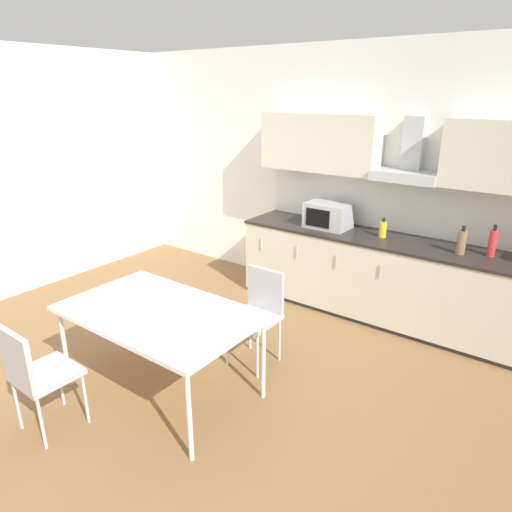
# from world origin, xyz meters

# --- Properties ---
(ground_plane) EXTENTS (8.53, 7.33, 0.02)m
(ground_plane) POSITION_xyz_m (0.00, 0.00, -0.01)
(ground_plane) COLOR brown
(wall_back) EXTENTS (6.83, 0.10, 2.86)m
(wall_back) POSITION_xyz_m (0.00, 2.49, 1.43)
(wall_back) COLOR white
(wall_back) RESTS_ON ground_plane
(kitchen_counter) EXTENTS (3.43, 0.68, 0.91)m
(kitchen_counter) POSITION_xyz_m (1.05, 2.11, 0.46)
(kitchen_counter) COLOR #333333
(kitchen_counter) RESTS_ON ground_plane
(backsplash_tile) EXTENTS (3.41, 0.02, 0.57)m
(backsplash_tile) POSITION_xyz_m (1.05, 2.43, 1.19)
(backsplash_tile) COLOR silver
(backsplash_tile) RESTS_ON kitchen_counter
(upper_wall_cabinets) EXTENTS (3.41, 0.40, 0.63)m
(upper_wall_cabinets) POSITION_xyz_m (1.05, 2.27, 1.81)
(upper_wall_cabinets) COLOR beige
(microwave) EXTENTS (0.48, 0.35, 0.28)m
(microwave) POSITION_xyz_m (0.26, 2.11, 1.05)
(microwave) COLOR #ADADB2
(microwave) RESTS_ON kitchen_counter
(bottle_red) EXTENTS (0.07, 0.07, 0.30)m
(bottle_red) POSITION_xyz_m (1.94, 2.17, 1.04)
(bottle_red) COLOR red
(bottle_red) RESTS_ON kitchen_counter
(bottle_yellow) EXTENTS (0.08, 0.08, 0.21)m
(bottle_yellow) POSITION_xyz_m (0.90, 2.13, 0.99)
(bottle_yellow) COLOR yellow
(bottle_yellow) RESTS_ON kitchen_counter
(bottle_brown) EXTENTS (0.08, 0.08, 0.28)m
(bottle_brown) POSITION_xyz_m (1.69, 2.06, 1.02)
(bottle_brown) COLOR brown
(bottle_brown) RESTS_ON kitchen_counter
(dining_table) EXTENTS (1.55, 0.96, 0.75)m
(dining_table) POSITION_xyz_m (0.03, -0.23, 0.70)
(dining_table) COLOR white
(dining_table) RESTS_ON ground_plane
(chair_far_right) EXTENTS (0.40, 0.40, 0.87)m
(chair_far_right) POSITION_xyz_m (0.38, 0.63, 0.53)
(chair_far_right) COLOR #B2B2B7
(chair_far_right) RESTS_ON ground_plane
(chair_near_left) EXTENTS (0.41, 0.41, 0.87)m
(chair_near_left) POSITION_xyz_m (-0.32, -1.09, 0.53)
(chair_near_left) COLOR #B2B2B7
(chair_near_left) RESTS_ON ground_plane
(pendant_lamp) EXTENTS (0.32, 0.32, 0.22)m
(pendant_lamp) POSITION_xyz_m (0.03, -0.23, 1.65)
(pendant_lamp) COLOR silver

